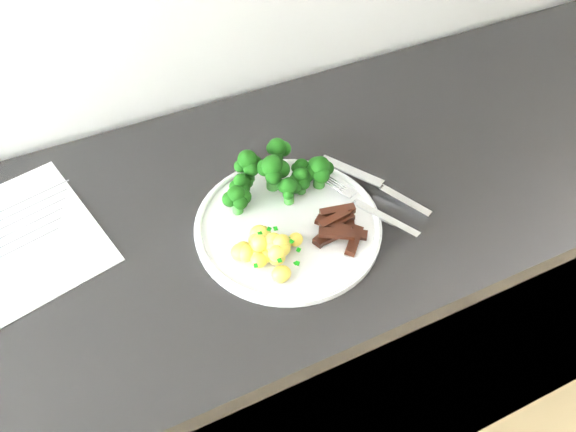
{
  "coord_description": "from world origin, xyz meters",
  "views": [
    {
      "loc": [
        -0.03,
        1.07,
        1.62
      ],
      "look_at": [
        0.23,
        1.61,
        0.94
      ],
      "focal_mm": 34.76,
      "sensor_mm": 36.0,
      "label": 1
    }
  ],
  "objects_px": {
    "plate": "(288,225)",
    "potatoes": "(266,248)",
    "recipe_paper": "(28,235)",
    "knife": "(388,192)",
    "beef_strips": "(338,227)",
    "broccoli": "(277,174)",
    "counter": "(246,349)",
    "fork": "(372,209)"
  },
  "relations": [
    {
      "from": "potatoes",
      "to": "beef_strips",
      "type": "distance_m",
      "value": 0.12
    },
    {
      "from": "broccoli",
      "to": "knife",
      "type": "height_order",
      "value": "broccoli"
    },
    {
      "from": "beef_strips",
      "to": "knife",
      "type": "bearing_deg",
      "value": 19.11
    },
    {
      "from": "beef_strips",
      "to": "knife",
      "type": "relative_size",
      "value": 0.48
    },
    {
      "from": "beef_strips",
      "to": "knife",
      "type": "distance_m",
      "value": 0.13
    },
    {
      "from": "beef_strips",
      "to": "fork",
      "type": "height_order",
      "value": "beef_strips"
    },
    {
      "from": "counter",
      "to": "beef_strips",
      "type": "xyz_separation_m",
      "value": [
        0.15,
        -0.11,
        0.48
      ]
    },
    {
      "from": "potatoes",
      "to": "plate",
      "type": "bearing_deg",
      "value": 36.4
    },
    {
      "from": "recipe_paper",
      "to": "fork",
      "type": "relative_size",
      "value": 1.76
    },
    {
      "from": "plate",
      "to": "beef_strips",
      "type": "xyz_separation_m",
      "value": [
        0.07,
        -0.05,
        0.01
      ]
    },
    {
      "from": "counter",
      "to": "broccoli",
      "type": "height_order",
      "value": "broccoli"
    },
    {
      "from": "plate",
      "to": "potatoes",
      "type": "height_order",
      "value": "potatoes"
    },
    {
      "from": "recipe_paper",
      "to": "beef_strips",
      "type": "distance_m",
      "value": 0.51
    },
    {
      "from": "beef_strips",
      "to": "fork",
      "type": "relative_size",
      "value": 0.53
    },
    {
      "from": "potatoes",
      "to": "beef_strips",
      "type": "bearing_deg",
      "value": -2.99
    },
    {
      "from": "plate",
      "to": "potatoes",
      "type": "relative_size",
      "value": 2.67
    },
    {
      "from": "fork",
      "to": "potatoes",
      "type": "bearing_deg",
      "value": -178.25
    },
    {
      "from": "counter",
      "to": "recipe_paper",
      "type": "bearing_deg",
      "value": 161.2
    },
    {
      "from": "potatoes",
      "to": "recipe_paper",
      "type": "bearing_deg",
      "value": 147.86
    },
    {
      "from": "potatoes",
      "to": "knife",
      "type": "bearing_deg",
      "value": 8.22
    },
    {
      "from": "beef_strips",
      "to": "recipe_paper",
      "type": "bearing_deg",
      "value": 154.75
    },
    {
      "from": "potatoes",
      "to": "knife",
      "type": "relative_size",
      "value": 0.57
    },
    {
      "from": "knife",
      "to": "broccoli",
      "type": "bearing_deg",
      "value": 153.94
    },
    {
      "from": "plate",
      "to": "counter",
      "type": "bearing_deg",
      "value": 142.68
    },
    {
      "from": "counter",
      "to": "knife",
      "type": "height_order",
      "value": "knife"
    },
    {
      "from": "broccoli",
      "to": "potatoes",
      "type": "distance_m",
      "value": 0.14
    },
    {
      "from": "plate",
      "to": "beef_strips",
      "type": "distance_m",
      "value": 0.08
    },
    {
      "from": "counter",
      "to": "knife",
      "type": "relative_size",
      "value": 11.91
    },
    {
      "from": "recipe_paper",
      "to": "beef_strips",
      "type": "height_order",
      "value": "beef_strips"
    },
    {
      "from": "recipe_paper",
      "to": "knife",
      "type": "relative_size",
      "value": 1.6
    },
    {
      "from": "potatoes",
      "to": "knife",
      "type": "height_order",
      "value": "potatoes"
    },
    {
      "from": "knife",
      "to": "counter",
      "type": "bearing_deg",
      "value": 165.78
    },
    {
      "from": "beef_strips",
      "to": "potatoes",
      "type": "bearing_deg",
      "value": 177.01
    },
    {
      "from": "beef_strips",
      "to": "knife",
      "type": "xyz_separation_m",
      "value": [
        0.12,
        0.04,
        -0.01
      ]
    },
    {
      "from": "plate",
      "to": "knife",
      "type": "distance_m",
      "value": 0.19
    },
    {
      "from": "counter",
      "to": "broccoli",
      "type": "relative_size",
      "value": 12.17
    },
    {
      "from": "knife",
      "to": "beef_strips",
      "type": "bearing_deg",
      "value": -160.89
    },
    {
      "from": "beef_strips",
      "to": "fork",
      "type": "distance_m",
      "value": 0.07
    },
    {
      "from": "plate",
      "to": "fork",
      "type": "bearing_deg",
      "value": -15.17
    },
    {
      "from": "plate",
      "to": "broccoli",
      "type": "xyz_separation_m",
      "value": [
        0.02,
        0.08,
        0.04
      ]
    },
    {
      "from": "counter",
      "to": "recipe_paper",
      "type": "height_order",
      "value": "recipe_paper"
    },
    {
      "from": "recipe_paper",
      "to": "beef_strips",
      "type": "relative_size",
      "value": 3.34
    }
  ]
}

